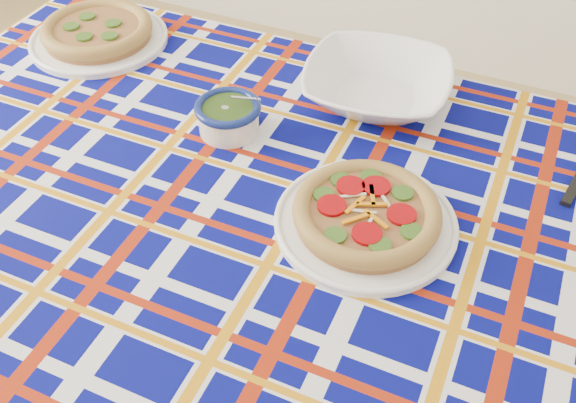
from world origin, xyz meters
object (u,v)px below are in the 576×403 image
at_px(dining_table, 264,227).
at_px(pesto_bowl, 228,115).
at_px(main_focaccia_plate, 367,213).
at_px(serving_bowl, 377,85).

relative_size(dining_table, pesto_bowl, 12.59).
distance_m(main_focaccia_plate, pesto_bowl, 0.34).
height_order(dining_table, serving_bowl, serving_bowl).
bearing_deg(main_focaccia_plate, dining_table, -177.99).
xyz_separation_m(main_focaccia_plate, pesto_bowl, (-0.32, 0.13, 0.01)).
relative_size(main_focaccia_plate, serving_bowl, 1.05).
distance_m(main_focaccia_plate, serving_bowl, 0.35).
bearing_deg(main_focaccia_plate, serving_bowl, 106.13).
bearing_deg(serving_bowl, main_focaccia_plate, -73.87).
height_order(dining_table, main_focaccia_plate, main_focaccia_plate).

